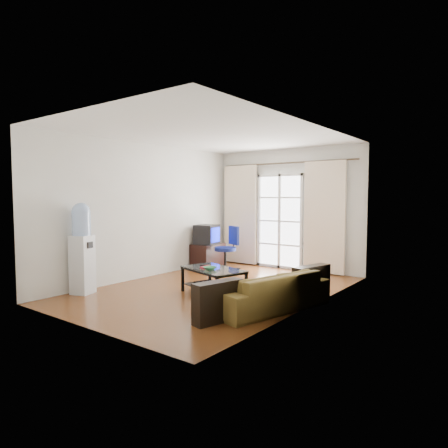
# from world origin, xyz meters

# --- Properties ---
(floor) EXTENTS (5.20, 5.20, 0.00)m
(floor) POSITION_xyz_m (0.00, 0.00, 0.00)
(floor) COLOR brown
(floor) RESTS_ON ground
(ceiling) EXTENTS (5.20, 5.20, 0.00)m
(ceiling) POSITION_xyz_m (0.00, 0.00, 2.70)
(ceiling) COLOR white
(ceiling) RESTS_ON wall_back
(wall_back) EXTENTS (3.60, 0.02, 2.70)m
(wall_back) POSITION_xyz_m (0.00, 2.60, 1.35)
(wall_back) COLOR silver
(wall_back) RESTS_ON floor
(wall_front) EXTENTS (3.60, 0.02, 2.70)m
(wall_front) POSITION_xyz_m (0.00, -2.60, 1.35)
(wall_front) COLOR silver
(wall_front) RESTS_ON floor
(wall_left) EXTENTS (0.02, 5.20, 2.70)m
(wall_left) POSITION_xyz_m (-1.80, 0.00, 1.35)
(wall_left) COLOR silver
(wall_left) RESTS_ON floor
(wall_right) EXTENTS (0.02, 5.20, 2.70)m
(wall_right) POSITION_xyz_m (1.80, 0.00, 1.35)
(wall_right) COLOR silver
(wall_right) RESTS_ON floor
(french_door) EXTENTS (1.16, 0.06, 2.15)m
(french_door) POSITION_xyz_m (-0.15, 2.54, 1.07)
(french_door) COLOR white
(french_door) RESTS_ON wall_back
(curtain_rod) EXTENTS (3.30, 0.04, 0.04)m
(curtain_rod) POSITION_xyz_m (0.00, 2.50, 2.38)
(curtain_rod) COLOR #4C3F2D
(curtain_rod) RESTS_ON wall_back
(curtain_left) EXTENTS (0.90, 0.07, 2.35)m
(curtain_left) POSITION_xyz_m (-1.20, 2.48, 1.20)
(curtain_left) COLOR beige
(curtain_left) RESTS_ON curtain_rod
(curtain_right) EXTENTS (0.90, 0.07, 2.35)m
(curtain_right) POSITION_xyz_m (0.95, 2.48, 1.20)
(curtain_right) COLOR beige
(curtain_right) RESTS_ON curtain_rod
(radiator) EXTENTS (0.64, 0.12, 0.64)m
(radiator) POSITION_xyz_m (0.80, 2.50, 0.33)
(radiator) COLOR gray
(radiator) RESTS_ON floor
(sofa) EXTENTS (2.22, 1.63, 0.54)m
(sofa) POSITION_xyz_m (1.40, -0.50, 0.27)
(sofa) COLOR olive
(sofa) RESTS_ON floor
(coffee_table) EXTENTS (1.23, 0.92, 0.45)m
(coffee_table) POSITION_xyz_m (0.22, -0.34, 0.29)
(coffee_table) COLOR silver
(coffee_table) RESTS_ON floor
(bowl) EXTENTS (0.30, 0.30, 0.05)m
(bowl) POSITION_xyz_m (0.25, -0.46, 0.47)
(bowl) COLOR #2E8039
(bowl) RESTS_ON coffee_table
(book) EXTENTS (0.20, 0.25, 0.02)m
(book) POSITION_xyz_m (0.01, -0.34, 0.46)
(book) COLOR maroon
(book) RESTS_ON coffee_table
(remote) EXTENTS (0.17, 0.13, 0.02)m
(remote) POSITION_xyz_m (-0.08, -0.20, 0.46)
(remote) COLOR black
(remote) RESTS_ON coffee_table
(tv_stand) EXTENTS (0.51, 0.75, 0.54)m
(tv_stand) POSITION_xyz_m (-1.52, 1.64, 0.27)
(tv_stand) COLOR black
(tv_stand) RESTS_ON floor
(crt_tv) EXTENTS (0.56, 0.56, 0.45)m
(crt_tv) POSITION_xyz_m (-1.52, 1.56, 0.77)
(crt_tv) COLOR black
(crt_tv) RESTS_ON tv_stand
(task_chair) EXTENTS (0.89, 0.89, 0.98)m
(task_chair) POSITION_xyz_m (-0.90, 1.53, 0.29)
(task_chair) COLOR black
(task_chair) RESTS_ON floor
(water_cooler) EXTENTS (0.40, 0.40, 1.53)m
(water_cooler) POSITION_xyz_m (-1.60, -1.59, 0.80)
(water_cooler) COLOR silver
(water_cooler) RESTS_ON floor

